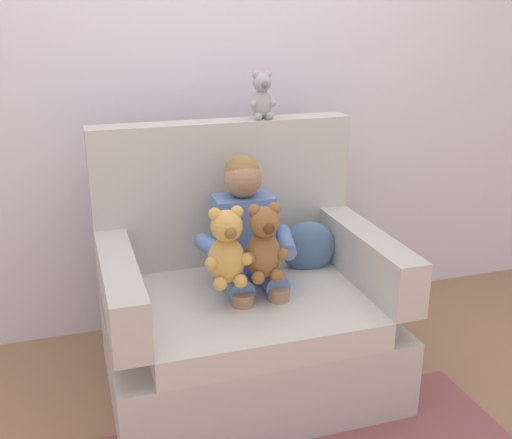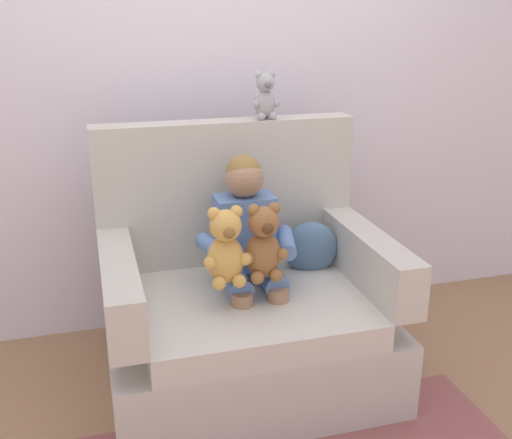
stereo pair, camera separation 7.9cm
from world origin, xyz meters
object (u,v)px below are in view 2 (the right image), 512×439
plush_brown (263,244)px  throw_pillow (311,248)px  armchair (244,310)px  plush_grey_on_backrest (265,97)px  seated_child (248,240)px  plush_honey (226,248)px

plush_brown → throw_pillow: plush_brown is taller
armchair → plush_grey_on_backrest: size_ratio=5.59×
seated_child → throw_pillow: (0.33, 0.10, -0.11)m
armchair → plush_brown: bearing=-76.4°
armchair → seated_child: size_ratio=1.50×
plush_brown → plush_grey_on_backrest: (0.15, 0.49, 0.53)m
armchair → plush_brown: size_ratio=3.75×
seated_child → plush_honey: 0.25m
seated_child → plush_brown: bearing=-83.3°
plush_grey_on_backrest → throw_pillow: (0.17, -0.21, -0.69)m
seated_child → armchair: bearing=-140.4°
armchair → plush_honey: size_ratio=3.70×
plush_honey → armchair: bearing=59.1°
armchair → plush_brown: armchair is taller
armchair → throw_pillow: (0.36, 0.12, 0.22)m
seated_child → plush_grey_on_backrest: 0.68m
seated_child → plush_grey_on_backrest: bearing=63.7°
plush_brown → throw_pillow: (0.32, 0.28, -0.16)m
armchair → plush_honey: 0.44m
plush_honey → plush_grey_on_backrest: 0.79m
plush_honey → plush_brown: 0.16m
plush_grey_on_backrest → throw_pillow: bearing=-67.7°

